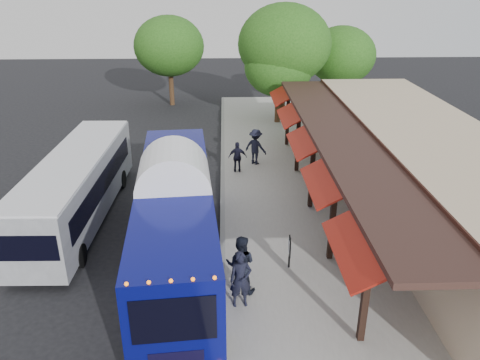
% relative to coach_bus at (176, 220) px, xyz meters
% --- Properties ---
extents(ground, '(90.00, 90.00, 0.00)m').
position_rel_coach_bus_xyz_m(ground, '(1.45, 0.14, -1.88)').
color(ground, black).
rests_on(ground, ground).
extents(sidewalk, '(10.00, 40.00, 0.15)m').
position_rel_coach_bus_xyz_m(sidewalk, '(6.45, 4.14, -1.81)').
color(sidewalk, '#9E9B93').
rests_on(sidewalk, ground).
extents(curb, '(0.20, 40.00, 0.16)m').
position_rel_coach_bus_xyz_m(curb, '(1.50, 4.14, -1.81)').
color(curb, gray).
rests_on(curb, ground).
extents(station_shelter, '(8.15, 20.00, 3.60)m').
position_rel_coach_bus_xyz_m(station_shelter, '(9.83, 4.14, -0.04)').
color(station_shelter, tan).
rests_on(station_shelter, ground).
extents(coach_bus, '(3.24, 11.11, 3.51)m').
position_rel_coach_bus_xyz_m(coach_bus, '(0.00, 0.00, 0.00)').
color(coach_bus, '#080C62').
rests_on(coach_bus, ground).
extents(city_bus, '(2.43, 10.20, 2.73)m').
position_rel_coach_bus_xyz_m(city_bus, '(-4.34, 3.79, -0.38)').
color(city_bus, gray).
rests_on(city_bus, ground).
extents(ped_a, '(0.71, 0.52, 1.81)m').
position_rel_coach_bus_xyz_m(ped_a, '(2.05, -2.21, -0.83)').
color(ped_a, black).
rests_on(ped_a, sidewalk).
extents(ped_b, '(1.06, 0.90, 1.93)m').
position_rel_coach_bus_xyz_m(ped_b, '(2.07, -1.52, -0.77)').
color(ped_b, black).
rests_on(ped_b, sidewalk).
extents(ped_c, '(0.92, 0.38, 1.57)m').
position_rel_coach_bus_xyz_m(ped_c, '(2.26, 8.25, -0.95)').
color(ped_c, black).
rests_on(ped_c, sidewalk).
extents(ped_d, '(1.40, 1.25, 1.88)m').
position_rel_coach_bus_xyz_m(ped_d, '(3.23, 9.34, -0.79)').
color(ped_d, black).
rests_on(ped_d, sidewalk).
extents(sign_board, '(0.09, 0.51, 1.12)m').
position_rel_coach_bus_xyz_m(sign_board, '(3.76, -0.29, -0.97)').
color(sign_board, black).
rests_on(sign_board, sidewalk).
extents(tree_left, '(4.48, 4.48, 5.74)m').
position_rel_coach_bus_xyz_m(tree_left, '(5.19, 17.05, 1.94)').
color(tree_left, '#382314').
rests_on(tree_left, ground).
extents(tree_mid, '(6.08, 6.08, 7.78)m').
position_rel_coach_bus_xyz_m(tree_mid, '(5.58, 17.62, 3.31)').
color(tree_mid, '#382314').
rests_on(tree_mid, ground).
extents(tree_right, '(4.79, 4.79, 6.14)m').
position_rel_coach_bus_xyz_m(tree_right, '(9.98, 20.02, 2.20)').
color(tree_right, '#382314').
rests_on(tree_right, ground).
extents(tree_far, '(5.23, 5.23, 6.69)m').
position_rel_coach_bus_xyz_m(tree_far, '(-2.45, 22.45, 2.58)').
color(tree_far, '#382314').
rests_on(tree_far, ground).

